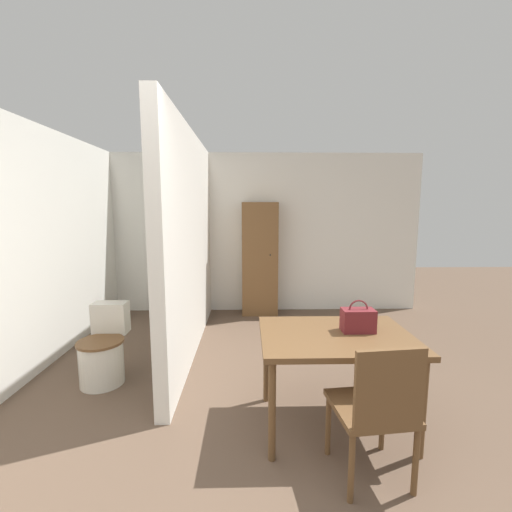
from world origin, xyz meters
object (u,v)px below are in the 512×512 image
toilet (104,352)px  wooden_cabinet (260,259)px  dining_table (336,344)px  handbag (358,320)px  wooden_chair (377,407)px

toilet → wooden_cabinet: (1.57, 2.09, 0.58)m
dining_table → handbag: 0.25m
dining_table → toilet: size_ratio=1.55×
wooden_chair → wooden_cabinet: 3.45m
dining_table → toilet: bearing=160.1°
wooden_chair → toilet: size_ratio=1.27×
wooden_chair → toilet: wooden_chair is taller
toilet → wooden_cabinet: bearing=53.1°
dining_table → handbag: bearing=14.8°
dining_table → toilet: 2.20m
handbag → wooden_chair: bearing=-96.5°
toilet → wooden_cabinet: 2.68m
handbag → wooden_cabinet: 2.86m
dining_table → wooden_cabinet: 2.87m
handbag → wooden_cabinet: (-0.64, 2.78, 0.05)m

